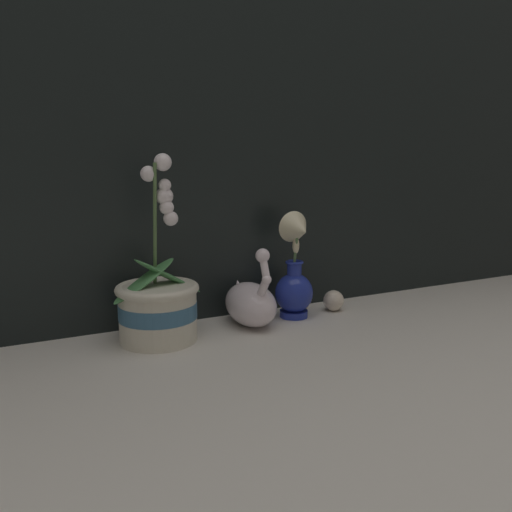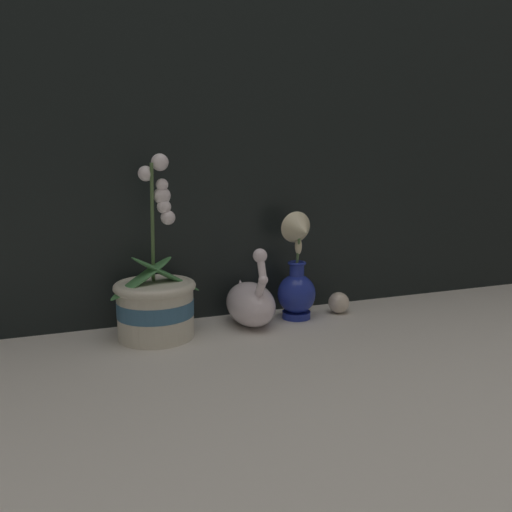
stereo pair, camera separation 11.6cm
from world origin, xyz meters
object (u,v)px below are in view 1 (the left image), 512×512
object	(u,v)px
swan_figurine	(250,302)
glass_sphere	(334,301)
blue_vase	(295,276)
orchid_potted_plant	(158,304)

from	to	relation	value
swan_figurine	glass_sphere	distance (m)	0.26
swan_figurine	glass_sphere	world-z (taller)	swan_figurine
glass_sphere	swan_figurine	bearing A→B (deg)	-177.98
blue_vase	glass_sphere	size ratio (longest dim) A/B	4.87
orchid_potted_plant	blue_vase	xyz separation A→B (m)	(0.37, 0.01, 0.02)
orchid_potted_plant	swan_figurine	size ratio (longest dim) A/B	2.05
glass_sphere	blue_vase	bearing A→B (deg)	-177.52
orchid_potted_plant	glass_sphere	world-z (taller)	orchid_potted_plant
swan_figurine	blue_vase	size ratio (longest dim) A/B	0.73
orchid_potted_plant	glass_sphere	distance (m)	0.50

